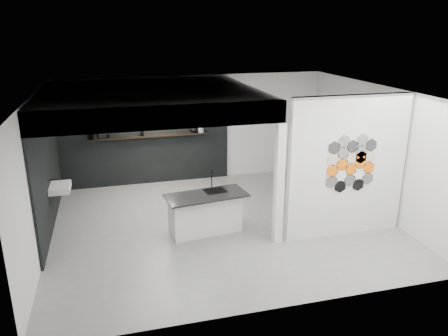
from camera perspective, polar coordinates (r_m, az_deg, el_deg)
floor at (r=9.32m, az=-0.12°, el=-7.37°), size 7.00×6.00×0.01m
partition_panel at (r=8.77m, az=15.81°, el=0.10°), size 2.45×0.15×2.80m
bay_clad_back at (r=11.49m, az=-10.25°, el=3.59°), size 4.40×0.04×2.35m
bay_clad_left at (r=9.65m, az=-22.08°, el=-0.31°), size 0.04×4.00×2.35m
bulkhead at (r=9.29m, az=-9.62°, el=8.85°), size 4.40×4.00×0.40m
corner_column at (r=8.23m, az=7.20°, el=-2.17°), size 0.16×0.16×2.35m
fascia_beam at (r=7.41m, az=-8.11°, el=6.57°), size 4.40×0.16×0.40m
wall_basin at (r=9.54m, az=-20.62°, el=-2.42°), size 0.40×0.60×0.12m
display_shelf at (r=11.37m, az=-9.73°, el=4.11°), size 3.00×0.15×0.04m
kitchen_island at (r=8.82m, az=-2.44°, el=-5.80°), size 1.67×0.91×1.29m
stockpot at (r=11.31m, az=-16.60°, el=4.11°), size 0.23×0.23×0.18m
kettle at (r=11.50m, az=-3.94°, el=5.04°), size 0.23×0.23×0.17m
glass_bowl at (r=11.54m, az=-3.05°, el=4.95°), size 0.20×0.20×0.11m
glass_vase at (r=11.54m, az=-3.05°, el=5.01°), size 0.10×0.10×0.14m
bottle_dark at (r=11.33m, az=-10.59°, el=4.55°), size 0.08×0.08×0.17m
utensil_cup at (r=11.31m, az=-14.86°, el=4.03°), size 0.09×0.09×0.09m
hex_tile_cluster at (r=8.68m, az=16.34°, el=0.61°), size 1.04×0.02×1.16m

